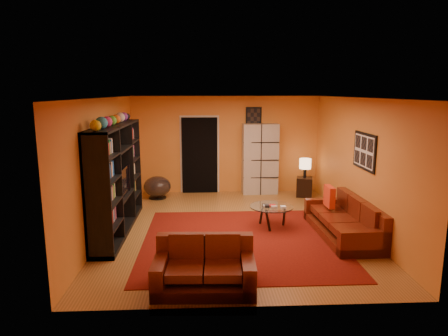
{
  "coord_description": "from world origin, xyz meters",
  "views": [
    {
      "loc": [
        -0.56,
        -7.67,
        2.72
      ],
      "look_at": [
        -0.18,
        0.1,
        1.22
      ],
      "focal_mm": 32.0,
      "sensor_mm": 36.0,
      "label": 1
    }
  ],
  "objects_px": {
    "storage_cabinet": "(260,159)",
    "entertainment_unit": "(117,179)",
    "loveseat": "(204,267)",
    "tv": "(119,182)",
    "coffee_table": "(271,208)",
    "bowl_chair": "(157,187)",
    "sofa": "(347,221)",
    "table_lamp": "(305,164)",
    "side_table": "(304,187)"
  },
  "relations": [
    {
      "from": "storage_cabinet",
      "to": "bowl_chair",
      "type": "height_order",
      "value": "storage_cabinet"
    },
    {
      "from": "loveseat",
      "to": "storage_cabinet",
      "type": "relative_size",
      "value": 0.76
    },
    {
      "from": "coffee_table",
      "to": "storage_cabinet",
      "type": "height_order",
      "value": "storage_cabinet"
    },
    {
      "from": "sofa",
      "to": "table_lamp",
      "type": "height_order",
      "value": "table_lamp"
    },
    {
      "from": "coffee_table",
      "to": "bowl_chair",
      "type": "xyz_separation_m",
      "value": [
        -2.56,
        2.37,
        -0.09
      ]
    },
    {
      "from": "entertainment_unit",
      "to": "storage_cabinet",
      "type": "xyz_separation_m",
      "value": [
        3.19,
        2.8,
        -0.11
      ]
    },
    {
      "from": "table_lamp",
      "to": "entertainment_unit",
      "type": "bearing_deg",
      "value": -150.88
    },
    {
      "from": "entertainment_unit",
      "to": "loveseat",
      "type": "bearing_deg",
      "value": -54.99
    },
    {
      "from": "tv",
      "to": "storage_cabinet",
      "type": "distance_m",
      "value": 4.22
    },
    {
      "from": "entertainment_unit",
      "to": "coffee_table",
      "type": "relative_size",
      "value": 3.42
    },
    {
      "from": "bowl_chair",
      "to": "storage_cabinet",
      "type": "bearing_deg",
      "value": 8.75
    },
    {
      "from": "entertainment_unit",
      "to": "table_lamp",
      "type": "xyz_separation_m",
      "value": [
        4.32,
        2.41,
        -0.19
      ]
    },
    {
      "from": "tv",
      "to": "coffee_table",
      "type": "height_order",
      "value": "tv"
    },
    {
      "from": "sofa",
      "to": "table_lamp",
      "type": "relative_size",
      "value": 4.37
    },
    {
      "from": "sofa",
      "to": "side_table",
      "type": "relative_size",
      "value": 4.4
    },
    {
      "from": "coffee_table",
      "to": "side_table",
      "type": "distance_m",
      "value": 2.71
    },
    {
      "from": "bowl_chair",
      "to": "sofa",
      "type": "bearing_deg",
      "value": -36.58
    },
    {
      "from": "bowl_chair",
      "to": "side_table",
      "type": "bearing_deg",
      "value": 0.34
    },
    {
      "from": "loveseat",
      "to": "bowl_chair",
      "type": "bearing_deg",
      "value": 16.34
    },
    {
      "from": "tv",
      "to": "table_lamp",
      "type": "distance_m",
      "value": 4.91
    },
    {
      "from": "coffee_table",
      "to": "bowl_chair",
      "type": "bearing_deg",
      "value": 137.27
    },
    {
      "from": "tv",
      "to": "coffee_table",
      "type": "bearing_deg",
      "value": -89.26
    },
    {
      "from": "storage_cabinet",
      "to": "table_lamp",
      "type": "bearing_deg",
      "value": -21.39
    },
    {
      "from": "loveseat",
      "to": "sofa",
      "type": "bearing_deg",
      "value": -53.0
    },
    {
      "from": "storage_cabinet",
      "to": "side_table",
      "type": "height_order",
      "value": "storage_cabinet"
    },
    {
      "from": "bowl_chair",
      "to": "table_lamp",
      "type": "distance_m",
      "value": 3.88
    },
    {
      "from": "side_table",
      "to": "table_lamp",
      "type": "bearing_deg",
      "value": 0.0
    },
    {
      "from": "entertainment_unit",
      "to": "tv",
      "type": "distance_m",
      "value": 0.08
    },
    {
      "from": "entertainment_unit",
      "to": "sofa",
      "type": "distance_m",
      "value": 4.51
    },
    {
      "from": "sofa",
      "to": "bowl_chair",
      "type": "relative_size",
      "value": 3.14
    },
    {
      "from": "table_lamp",
      "to": "tv",
      "type": "bearing_deg",
      "value": -150.36
    },
    {
      "from": "sofa",
      "to": "table_lamp",
      "type": "distance_m",
      "value": 2.99
    },
    {
      "from": "bowl_chair",
      "to": "loveseat",
      "type": "bearing_deg",
      "value": -75.84
    },
    {
      "from": "side_table",
      "to": "table_lamp",
      "type": "distance_m",
      "value": 0.61
    },
    {
      "from": "tv",
      "to": "storage_cabinet",
      "type": "height_order",
      "value": "storage_cabinet"
    },
    {
      "from": "tv",
      "to": "sofa",
      "type": "relative_size",
      "value": 0.42
    },
    {
      "from": "coffee_table",
      "to": "storage_cabinet",
      "type": "relative_size",
      "value": 0.47
    },
    {
      "from": "tv",
      "to": "loveseat",
      "type": "xyz_separation_m",
      "value": [
        1.65,
        -2.4,
        -0.7
      ]
    },
    {
      "from": "loveseat",
      "to": "storage_cabinet",
      "type": "distance_m",
      "value": 5.47
    },
    {
      "from": "loveseat",
      "to": "side_table",
      "type": "height_order",
      "value": "loveseat"
    },
    {
      "from": "storage_cabinet",
      "to": "entertainment_unit",
      "type": "bearing_deg",
      "value": -140.89
    },
    {
      "from": "coffee_table",
      "to": "sofa",
      "type": "bearing_deg",
      "value": -21.84
    },
    {
      "from": "sofa",
      "to": "coffee_table",
      "type": "height_order",
      "value": "sofa"
    },
    {
      "from": "coffee_table",
      "to": "bowl_chair",
      "type": "height_order",
      "value": "bowl_chair"
    },
    {
      "from": "storage_cabinet",
      "to": "coffee_table",
      "type": "bearing_deg",
      "value": -95.08
    },
    {
      "from": "storage_cabinet",
      "to": "loveseat",
      "type": "bearing_deg",
      "value": -108.13
    },
    {
      "from": "sofa",
      "to": "coffee_table",
      "type": "distance_m",
      "value": 1.47
    },
    {
      "from": "loveseat",
      "to": "storage_cabinet",
      "type": "height_order",
      "value": "storage_cabinet"
    },
    {
      "from": "loveseat",
      "to": "bowl_chair",
      "type": "distance_m",
      "value": 4.95
    },
    {
      "from": "loveseat",
      "to": "coffee_table",
      "type": "distance_m",
      "value": 2.79
    }
  ]
}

